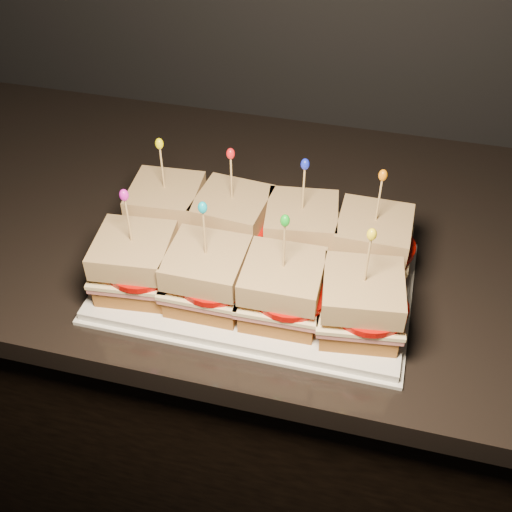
# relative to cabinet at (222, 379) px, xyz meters

# --- Properties ---
(cabinet) EXTENTS (2.52, 0.64, 0.83)m
(cabinet) POSITION_rel_cabinet_xyz_m (0.00, 0.00, 0.00)
(cabinet) COLOR black
(cabinet) RESTS_ON ground
(granite_slab) EXTENTS (2.56, 0.68, 0.04)m
(granite_slab) POSITION_rel_cabinet_xyz_m (0.00, 0.00, 0.44)
(granite_slab) COLOR black
(granite_slab) RESTS_ON cabinet
(platter) EXTENTS (0.44, 0.27, 0.02)m
(platter) POSITION_rel_cabinet_xyz_m (0.11, -0.15, 0.46)
(platter) COLOR white
(platter) RESTS_ON granite_slab
(platter_rim) EXTENTS (0.45, 0.28, 0.01)m
(platter_rim) POSITION_rel_cabinet_xyz_m (0.11, -0.15, 0.46)
(platter_rim) COLOR white
(platter_rim) RESTS_ON granite_slab
(sandwich_0_bread_bot) EXTENTS (0.11, 0.11, 0.03)m
(sandwich_0_bread_bot) POSITION_rel_cabinet_xyz_m (-0.04, -0.09, 0.49)
(sandwich_0_bread_bot) COLOR brown
(sandwich_0_bread_bot) RESTS_ON platter
(sandwich_0_ham) EXTENTS (0.12, 0.11, 0.01)m
(sandwich_0_ham) POSITION_rel_cabinet_xyz_m (-0.04, -0.09, 0.50)
(sandwich_0_ham) COLOR #C26B65
(sandwich_0_ham) RESTS_ON sandwich_0_bread_bot
(sandwich_0_cheese) EXTENTS (0.12, 0.12, 0.01)m
(sandwich_0_cheese) POSITION_rel_cabinet_xyz_m (-0.04, -0.09, 0.51)
(sandwich_0_cheese) COLOR #FCE8A6
(sandwich_0_cheese) RESTS_ON sandwich_0_ham
(sandwich_0_tomato) EXTENTS (0.10, 0.10, 0.01)m
(sandwich_0_tomato) POSITION_rel_cabinet_xyz_m (-0.03, -0.09, 0.52)
(sandwich_0_tomato) COLOR #B60904
(sandwich_0_tomato) RESTS_ON sandwich_0_cheese
(sandwich_0_bread_top) EXTENTS (0.11, 0.11, 0.03)m
(sandwich_0_bread_top) POSITION_rel_cabinet_xyz_m (-0.04, -0.09, 0.54)
(sandwich_0_bread_top) COLOR brown
(sandwich_0_bread_top) RESTS_ON sandwich_0_tomato
(sandwich_0_pick) EXTENTS (0.00, 0.00, 0.09)m
(sandwich_0_pick) POSITION_rel_cabinet_xyz_m (-0.04, -0.09, 0.59)
(sandwich_0_pick) COLOR tan
(sandwich_0_pick) RESTS_ON sandwich_0_bread_top
(sandwich_0_frill) EXTENTS (0.01, 0.01, 0.02)m
(sandwich_0_frill) POSITION_rel_cabinet_xyz_m (-0.04, -0.09, 0.63)
(sandwich_0_frill) COLOR #EAE002
(sandwich_0_frill) RESTS_ON sandwich_0_pick
(sandwich_1_bread_bot) EXTENTS (0.11, 0.11, 0.03)m
(sandwich_1_bread_bot) POSITION_rel_cabinet_xyz_m (0.06, -0.09, 0.49)
(sandwich_1_bread_bot) COLOR brown
(sandwich_1_bread_bot) RESTS_ON platter
(sandwich_1_ham) EXTENTS (0.12, 0.12, 0.01)m
(sandwich_1_ham) POSITION_rel_cabinet_xyz_m (0.06, -0.09, 0.50)
(sandwich_1_ham) COLOR #C26B65
(sandwich_1_ham) RESTS_ON sandwich_1_bread_bot
(sandwich_1_cheese) EXTENTS (0.12, 0.12, 0.01)m
(sandwich_1_cheese) POSITION_rel_cabinet_xyz_m (0.06, -0.09, 0.51)
(sandwich_1_cheese) COLOR #FCE8A6
(sandwich_1_cheese) RESTS_ON sandwich_1_ham
(sandwich_1_tomato) EXTENTS (0.10, 0.10, 0.01)m
(sandwich_1_tomato) POSITION_rel_cabinet_xyz_m (0.07, -0.09, 0.52)
(sandwich_1_tomato) COLOR #B60904
(sandwich_1_tomato) RESTS_ON sandwich_1_cheese
(sandwich_1_bread_top) EXTENTS (0.11, 0.11, 0.03)m
(sandwich_1_bread_top) POSITION_rel_cabinet_xyz_m (0.06, -0.09, 0.54)
(sandwich_1_bread_top) COLOR brown
(sandwich_1_bread_top) RESTS_ON sandwich_1_tomato
(sandwich_1_pick) EXTENTS (0.00, 0.00, 0.09)m
(sandwich_1_pick) POSITION_rel_cabinet_xyz_m (0.06, -0.09, 0.59)
(sandwich_1_pick) COLOR tan
(sandwich_1_pick) RESTS_ON sandwich_1_bread_top
(sandwich_1_frill) EXTENTS (0.01, 0.01, 0.02)m
(sandwich_1_frill) POSITION_rel_cabinet_xyz_m (0.06, -0.09, 0.63)
(sandwich_1_frill) COLOR red
(sandwich_1_frill) RESTS_ON sandwich_1_pick
(sandwich_2_bread_bot) EXTENTS (0.11, 0.11, 0.03)m
(sandwich_2_bread_bot) POSITION_rel_cabinet_xyz_m (0.16, -0.09, 0.49)
(sandwich_2_bread_bot) COLOR brown
(sandwich_2_bread_bot) RESTS_ON platter
(sandwich_2_ham) EXTENTS (0.12, 0.12, 0.01)m
(sandwich_2_ham) POSITION_rel_cabinet_xyz_m (0.16, -0.09, 0.50)
(sandwich_2_ham) COLOR #C26B65
(sandwich_2_ham) RESTS_ON sandwich_2_bread_bot
(sandwich_2_cheese) EXTENTS (0.12, 0.12, 0.01)m
(sandwich_2_cheese) POSITION_rel_cabinet_xyz_m (0.16, -0.09, 0.51)
(sandwich_2_cheese) COLOR #FCE8A6
(sandwich_2_cheese) RESTS_ON sandwich_2_ham
(sandwich_2_tomato) EXTENTS (0.10, 0.10, 0.01)m
(sandwich_2_tomato) POSITION_rel_cabinet_xyz_m (0.18, -0.09, 0.52)
(sandwich_2_tomato) COLOR #B60904
(sandwich_2_tomato) RESTS_ON sandwich_2_cheese
(sandwich_2_bread_top) EXTENTS (0.11, 0.11, 0.03)m
(sandwich_2_bread_top) POSITION_rel_cabinet_xyz_m (0.16, -0.09, 0.54)
(sandwich_2_bread_top) COLOR brown
(sandwich_2_bread_top) RESTS_ON sandwich_2_tomato
(sandwich_2_pick) EXTENTS (0.00, 0.00, 0.09)m
(sandwich_2_pick) POSITION_rel_cabinet_xyz_m (0.16, -0.09, 0.59)
(sandwich_2_pick) COLOR tan
(sandwich_2_pick) RESTS_ON sandwich_2_bread_top
(sandwich_2_frill) EXTENTS (0.01, 0.01, 0.02)m
(sandwich_2_frill) POSITION_rel_cabinet_xyz_m (0.16, -0.09, 0.63)
(sandwich_2_frill) COLOR #1524DD
(sandwich_2_frill) RESTS_ON sandwich_2_pick
(sandwich_3_bread_bot) EXTENTS (0.10, 0.10, 0.03)m
(sandwich_3_bread_bot) POSITION_rel_cabinet_xyz_m (0.27, -0.09, 0.49)
(sandwich_3_bread_bot) COLOR brown
(sandwich_3_bread_bot) RESTS_ON platter
(sandwich_3_ham) EXTENTS (0.11, 0.11, 0.01)m
(sandwich_3_ham) POSITION_rel_cabinet_xyz_m (0.27, -0.09, 0.50)
(sandwich_3_ham) COLOR #C26B65
(sandwich_3_ham) RESTS_ON sandwich_3_bread_bot
(sandwich_3_cheese) EXTENTS (0.11, 0.11, 0.01)m
(sandwich_3_cheese) POSITION_rel_cabinet_xyz_m (0.27, -0.09, 0.51)
(sandwich_3_cheese) COLOR #FCE8A6
(sandwich_3_cheese) RESTS_ON sandwich_3_ham
(sandwich_3_tomato) EXTENTS (0.10, 0.10, 0.01)m
(sandwich_3_tomato) POSITION_rel_cabinet_xyz_m (0.28, -0.09, 0.52)
(sandwich_3_tomato) COLOR #B60904
(sandwich_3_tomato) RESTS_ON sandwich_3_cheese
(sandwich_3_bread_top) EXTENTS (0.10, 0.10, 0.03)m
(sandwich_3_bread_top) POSITION_rel_cabinet_xyz_m (0.27, -0.09, 0.54)
(sandwich_3_bread_top) COLOR brown
(sandwich_3_bread_top) RESTS_ON sandwich_3_tomato
(sandwich_3_pick) EXTENTS (0.00, 0.00, 0.09)m
(sandwich_3_pick) POSITION_rel_cabinet_xyz_m (0.27, -0.09, 0.59)
(sandwich_3_pick) COLOR tan
(sandwich_3_pick) RESTS_ON sandwich_3_bread_top
(sandwich_3_frill) EXTENTS (0.01, 0.01, 0.02)m
(sandwich_3_frill) POSITION_rel_cabinet_xyz_m (0.27, -0.09, 0.63)
(sandwich_3_frill) COLOR orange
(sandwich_3_frill) RESTS_ON sandwich_3_pick
(sandwich_4_bread_bot) EXTENTS (0.11, 0.11, 0.03)m
(sandwich_4_bread_bot) POSITION_rel_cabinet_xyz_m (-0.04, -0.21, 0.49)
(sandwich_4_bread_bot) COLOR brown
(sandwich_4_bread_bot) RESTS_ON platter
(sandwich_4_ham) EXTENTS (0.12, 0.12, 0.01)m
(sandwich_4_ham) POSITION_rel_cabinet_xyz_m (-0.04, -0.21, 0.50)
(sandwich_4_ham) COLOR #C26B65
(sandwich_4_ham) RESTS_ON sandwich_4_bread_bot
(sandwich_4_cheese) EXTENTS (0.12, 0.12, 0.01)m
(sandwich_4_cheese) POSITION_rel_cabinet_xyz_m (-0.04, -0.21, 0.51)
(sandwich_4_cheese) COLOR #FCE8A6
(sandwich_4_cheese) RESTS_ON sandwich_4_ham
(sandwich_4_tomato) EXTENTS (0.10, 0.10, 0.01)m
(sandwich_4_tomato) POSITION_rel_cabinet_xyz_m (-0.03, -0.22, 0.52)
(sandwich_4_tomato) COLOR #B60904
(sandwich_4_tomato) RESTS_ON sandwich_4_cheese
(sandwich_4_bread_top) EXTENTS (0.11, 0.11, 0.03)m
(sandwich_4_bread_top) POSITION_rel_cabinet_xyz_m (-0.04, -0.21, 0.54)
(sandwich_4_bread_top) COLOR brown
(sandwich_4_bread_top) RESTS_ON sandwich_4_tomato
(sandwich_4_pick) EXTENTS (0.00, 0.00, 0.09)m
(sandwich_4_pick) POSITION_rel_cabinet_xyz_m (-0.04, -0.21, 0.59)
(sandwich_4_pick) COLOR tan
(sandwich_4_pick) RESTS_ON sandwich_4_bread_top
(sandwich_4_frill) EXTENTS (0.01, 0.01, 0.02)m
(sandwich_4_frill) POSITION_rel_cabinet_xyz_m (-0.04, -0.21, 0.63)
(sandwich_4_frill) COLOR #CB19B9
(sandwich_4_frill) RESTS_ON sandwich_4_pick
(sandwich_5_bread_bot) EXTENTS (0.10, 0.10, 0.03)m
(sandwich_5_bread_bot) POSITION_rel_cabinet_xyz_m (0.06, -0.21, 0.49)
(sandwich_5_bread_bot) COLOR brown
(sandwich_5_bread_bot) RESTS_ON platter
(sandwich_5_ham) EXTENTS (0.11, 0.11, 0.01)m
(sandwich_5_ham) POSITION_rel_cabinet_xyz_m (0.06, -0.21, 0.50)
(sandwich_5_ham) COLOR #C26B65
(sandwich_5_ham) RESTS_ON sandwich_5_bread_bot
(sandwich_5_cheese) EXTENTS (0.11, 0.11, 0.01)m
(sandwich_5_cheese) POSITION_rel_cabinet_xyz_m (0.06, -0.21, 0.51)
(sandwich_5_cheese) COLOR #FCE8A6
(sandwich_5_cheese) RESTS_ON sandwich_5_ham
(sandwich_5_tomato) EXTENTS (0.10, 0.10, 0.01)m
(sandwich_5_tomato) POSITION_rel_cabinet_xyz_m (0.07, -0.22, 0.52)
(sandwich_5_tomato) COLOR #B60904
(sandwich_5_tomato) RESTS_ON sandwich_5_cheese
(sandwich_5_bread_top) EXTENTS (0.10, 0.10, 0.03)m
(sandwich_5_bread_top) POSITION_rel_cabinet_xyz_m (0.06, -0.21, 0.54)
(sandwich_5_bread_top) COLOR brown
(sandwich_5_bread_top) RESTS_ON sandwich_5_tomato
(sandwich_5_pick) EXTENTS (0.00, 0.00, 0.09)m
(sandwich_5_pick) POSITION_rel_cabinet_xyz_m (0.06, -0.21, 0.59)
(sandwich_5_pick) COLOR tan
(sandwich_5_pick) RESTS_ON sandwich_5_bread_top
(sandwich_5_frill) EXTENTS (0.01, 0.01, 0.02)m
(sandwich_5_frill) POSITION_rel_cabinet_xyz_m (0.06, -0.21, 0.63)
(sandwich_5_frill) COLOR #08A4C3
(sandwich_5_frill) RESTS_ON sandwich_5_pick
(sandwich_6_bread_bot) EXTENTS (0.10, 0.10, 0.03)m
(sandwich_6_bread_bot) POSITION_rel_cabinet_xyz_m (0.16, -0.21, 0.49)
(sandwich_6_bread_bot) COLOR brown
(sandwich_6_bread_bot) RESTS_ON platter
(sandwich_6_ham) EXTENTS (0.11, 0.11, 0.01)m
(sandwich_6_ham) POSITION_rel_cabinet_xyz_m (0.16, -0.21, 0.50)
(sandwich_6_ham) COLOR #C26B65
(sandwich_6_ham) RESTS_ON sandwich_6_bread_bot
(sandwich_6_cheese) EXTENTS (0.11, 0.11, 0.01)m
(sandwich_6_cheese) POSITION_rel_cabinet_xyz_m (0.16, -0.21, 0.51)
(sandwich_6_cheese) COLOR #FCE8A6
(sandwich_6_cheese) RESTS_ON sandwich_6_ham
(sandwich_6_tomato) EXTENTS (0.10, 0.10, 0.01)m
(sandwich_6_tomato) POSITION_rel_cabinet_xyz_m (0.18, -0.22, 0.52)
(sandwich_6_tomato) COLOR #B60904
(sandwich_6_tomato) RESTS_ON sandwich_6_cheese
(sandwich_6_bread_top) EXTENTS (0.10, 0.10, 0.03)m
(sandwich_6_bread_top) POSITION_rel_cabinet_xyz_m (0.16, -0.21, 0.54)
(sandwich_6_bread_top) COLOR brown
(sandwich_6_bread_top) RESTS_ON sandwich_6_tomato
(sandwich_6_pick) EXTENTS (0.00, 0.00, 0.09)m
(sandwich_6_pick) POSITION_rel_cabinet_xyz_m (0.16, -0.21, 0.59)
(sandwich_6_pick) COLOR tan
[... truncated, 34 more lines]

